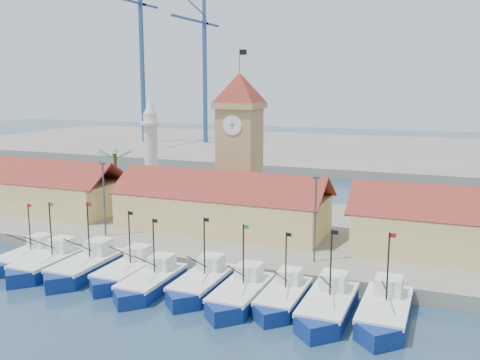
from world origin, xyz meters
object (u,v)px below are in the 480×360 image
at_px(boat_0, 26,258).
at_px(minaret, 151,152).
at_px(clock_tower, 240,143).
at_px(boat_5, 201,285).

height_order(boat_0, minaret, minaret).
relative_size(boat_0, clock_tower, 0.42).
bearing_deg(clock_tower, boat_5, -77.33).
height_order(boat_5, clock_tower, clock_tower).
relative_size(boat_5, minaret, 0.62).
bearing_deg(boat_0, clock_tower, 54.11).
xyz_separation_m(boat_0, boat_5, (21.50, -0.08, 0.05)).
bearing_deg(boat_5, boat_0, 179.80).
relative_size(boat_0, boat_5, 0.93).
bearing_deg(boat_0, boat_5, -0.20).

